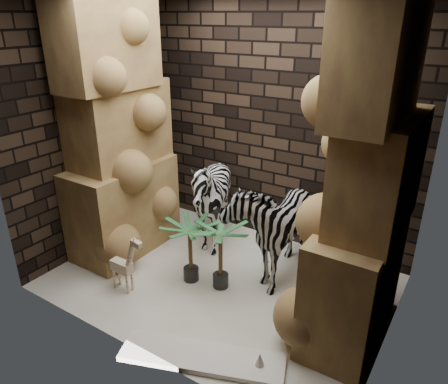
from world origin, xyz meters
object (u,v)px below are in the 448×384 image
Objects in this scene: palm_front at (220,257)px; palm_back at (190,252)px; surfboard at (202,357)px; giraffe_toy at (121,260)px; zebra_right at (275,214)px; zebra_left at (211,205)px.

palm_front is 0.35m from palm_back.
palm_back is 0.50× the size of surfboard.
giraffe_toy is 1.38m from surfboard.
surfboard is (0.44, -0.96, -0.35)m from palm_front.
palm_front is 1.05× the size of palm_back.
palm_front is at bearing 93.99° from surfboard.
giraffe_toy is at bearing -137.20° from zebra_right.
giraffe_toy is at bearing 143.77° from surfboard.
palm_front reaches higher than giraffe_toy.
palm_front is at bearing 35.01° from giraffe_toy.
zebra_left is 1.78× the size of palm_back.
surfboard is (0.78, -0.89, -0.33)m from palm_back.
palm_front is 1.11m from surfboard.
giraffe_toy reaches higher than surfboard.
surfboard is at bearing -48.75° from palm_back.
palm_back is at bearing -53.71° from zebra_left.
palm_front is (0.57, -0.66, -0.20)m from zebra_left.
zebra_right is 1.72m from giraffe_toy.
zebra_left is at bearing 106.98° from palm_back.
surfboard is at bearing -38.94° from zebra_left.
giraffe_toy is at bearing -144.68° from palm_front.
zebra_right is 1.89× the size of palm_front.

